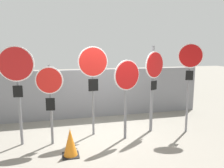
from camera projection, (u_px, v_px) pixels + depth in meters
The scene contains 9 objects.
ground_plane at pixel (108, 135), 6.13m from camera, with size 40.00×40.00×0.00m, color gray.
fence_back at pixel (97, 93), 7.69m from camera, with size 7.72×0.12×1.69m.
stop_sign_0 at pixel (17, 73), 5.21m from camera, with size 0.85×0.17×2.48m.
stop_sign_1 at pixel (50, 89), 5.32m from camera, with size 0.67×0.16×2.03m.
stop_sign_2 at pixel (93, 70), 5.87m from camera, with size 0.82×0.14×2.47m.
stop_sign_3 at pixel (127, 83), 5.65m from camera, with size 0.75×0.29×2.13m.
stop_sign_4 at pixel (153, 76), 6.18m from camera, with size 0.68×0.37×2.49m.
stop_sign_5 at pixel (190, 67), 6.05m from camera, with size 0.64×0.29×2.56m.
traffic_cone_0 at pixel (70, 143), 4.92m from camera, with size 0.38×0.38×0.65m.
Camera 1 is at (-1.30, -5.66, 2.43)m, focal length 35.00 mm.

